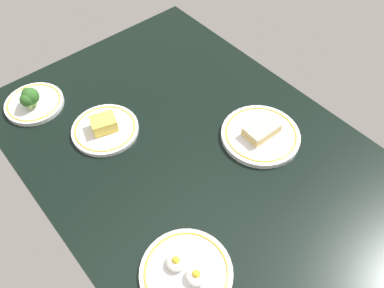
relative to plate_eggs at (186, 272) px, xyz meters
The scene contains 5 objects.
dining_table 35.58cm from the plate_eggs, 137.59° to the left, with size 117.01×82.06×4.00cm, color black.
plate_eggs is the anchor object (origin of this frame).
plate_cheese 48.18cm from the plate_eggs, 169.31° to the left, with size 19.30×19.30×5.13cm.
plate_broccoli 69.87cm from the plate_eggs, behind, with size 17.64×17.64×7.76cm.
plate_sandwich 44.74cm from the plate_eggs, 111.93° to the left, with size 22.49×22.49×4.72cm.
Camera 1 is at (51.00, -43.30, 90.11)cm, focal length 36.43 mm.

